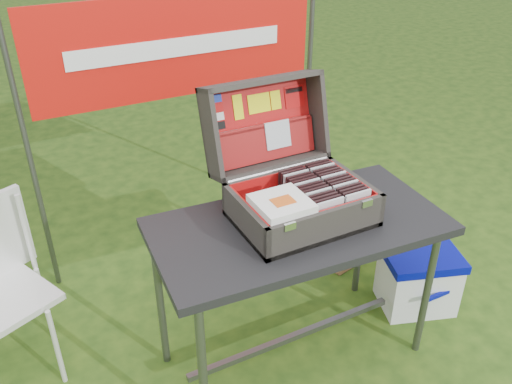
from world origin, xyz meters
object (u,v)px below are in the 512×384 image
cooler (418,279)px  chair (3,302)px  suitcase (296,161)px  cardboard_box (358,231)px  table (295,293)px

cooler → chair: 2.10m
suitcase → chair: bearing=160.0°
chair → cardboard_box: bearing=-24.8°
table → suitcase: (0.02, 0.07, 0.66)m
cooler → cardboard_box: bearing=114.4°
cardboard_box → cooler: bearing=-96.8°
table → chair: bearing=160.5°
table → chair: (-1.22, 0.53, 0.03)m
suitcase → cardboard_box: (0.73, 0.42, -0.85)m
table → suitcase: 0.66m
cardboard_box → chair: bearing=166.8°
suitcase → chair: size_ratio=0.66×
table → suitcase: bearing=78.1°
table → cardboard_box: size_ratio=3.01×
chair → table: bearing=-47.2°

